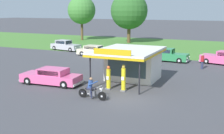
% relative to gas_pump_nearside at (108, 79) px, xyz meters
% --- Properties ---
extents(ground_plane, '(300.00, 300.00, 0.00)m').
position_rel_gas_pump_nearside_xyz_m(ground_plane, '(2.24, -1.72, -0.88)').
color(ground_plane, '#424247').
extents(grass_verge_strip, '(120.00, 24.00, 0.01)m').
position_rel_gas_pump_nearside_xyz_m(grass_verge_strip, '(2.24, 28.28, -0.87)').
color(grass_verge_strip, '#477A33').
rests_on(grass_verge_strip, ground).
extents(service_station_kiosk, '(5.08, 6.75, 3.39)m').
position_rel_gas_pump_nearside_xyz_m(service_station_kiosk, '(0.65, 3.66, 0.82)').
color(service_station_kiosk, silver).
rests_on(service_station_kiosk, ground).
extents(gas_pump_nearside, '(0.44, 0.44, 1.92)m').
position_rel_gas_pump_nearside_xyz_m(gas_pump_nearside, '(0.00, 0.00, 0.00)').
color(gas_pump_nearside, slate).
rests_on(gas_pump_nearside, ground).
extents(gas_pump_offside, '(0.44, 0.44, 2.10)m').
position_rel_gas_pump_nearside_xyz_m(gas_pump_offside, '(1.30, 0.00, 0.09)').
color(gas_pump_offside, slate).
rests_on(gas_pump_offside, ground).
extents(motorcycle_with_rider, '(2.28, 0.70, 1.58)m').
position_rel_gas_pump_nearside_xyz_m(motorcycle_with_rider, '(-0.03, -2.80, -0.22)').
color(motorcycle_with_rider, black).
rests_on(motorcycle_with_rider, ground).
extents(featured_classic_sedan, '(5.48, 2.26, 1.40)m').
position_rel_gas_pump_nearside_xyz_m(featured_classic_sedan, '(-5.12, -0.63, -0.22)').
color(featured_classic_sedan, '#E55993').
rests_on(featured_classic_sedan, ground).
extents(parked_car_second_row_spare, '(5.66, 2.12, 1.44)m').
position_rel_gas_pump_nearside_xyz_m(parked_car_second_row_spare, '(-8.59, 14.29, -0.21)').
color(parked_car_second_row_spare, beige).
rests_on(parked_car_second_row_spare, ground).
extents(parked_car_back_row_left, '(5.35, 2.07, 1.58)m').
position_rel_gas_pump_nearside_xyz_m(parked_car_back_row_left, '(1.23, 14.47, -0.16)').
color(parked_car_back_row_left, '#2D844C').
rests_on(parked_car_back_row_left, ground).
extents(parked_car_back_row_far_right, '(5.35, 2.57, 1.58)m').
position_rel_gas_pump_nearside_xyz_m(parked_car_back_row_far_right, '(-15.55, 17.29, -0.15)').
color(parked_car_back_row_far_right, '#B7B7BC').
rests_on(parked_car_back_row_far_right, ground).
extents(bystander_strolling_foreground, '(0.36, 0.36, 1.63)m').
position_rel_gas_pump_nearside_xyz_m(bystander_strolling_foreground, '(5.86, 11.30, -0.01)').
color(bystander_strolling_foreground, '#2D3351').
rests_on(bystander_strolling_foreground, ground).
extents(tree_oak_far_right, '(6.95, 6.95, 9.52)m').
position_rel_gas_pump_nearside_xyz_m(tree_oak_far_right, '(-10.22, 30.96, 5.07)').
color(tree_oak_far_right, brown).
rests_on(tree_oak_far_right, ground).
extents(tree_oak_centre, '(5.68, 5.68, 8.97)m').
position_rel_gas_pump_nearside_xyz_m(tree_oak_centre, '(-20.71, 31.35, 5.23)').
color(tree_oak_centre, brown).
rests_on(tree_oak_centre, ground).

